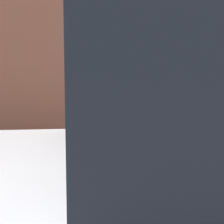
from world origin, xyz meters
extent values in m
cube|color=#9E9B96|center=(0.00, 2.20, 0.07)|extent=(24.00, 2.80, 0.14)
cube|color=#935642|center=(0.00, 5.25, 2.55)|extent=(24.00, 0.30, 5.09)
cylinder|color=#2D2D30|center=(-0.14, 1.16, 0.65)|extent=(0.08, 0.08, 1.03)
cube|color=black|center=(-0.14, 1.16, 1.31)|extent=(0.19, 0.11, 0.28)
cube|color=gray|center=(-0.14, 1.10, 1.33)|extent=(0.11, 0.01, 0.10)
cylinder|color=slate|center=(-0.14, 1.16, 1.51)|extent=(0.20, 0.09, 0.20)
cylinder|color=black|center=(-0.15, 0.37, 0.31)|extent=(0.62, 0.25, 0.61)
camera|label=1|loc=(-0.36, -2.17, 1.49)|focal=50.00mm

